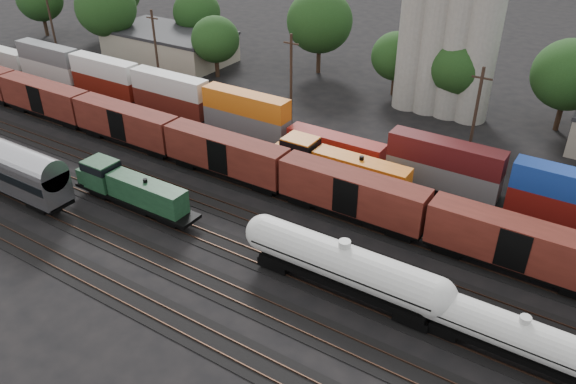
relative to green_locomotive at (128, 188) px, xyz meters
The scene contains 12 objects.
ground 15.38m from the green_locomotive, 19.20° to the left, with size 600.00×600.00×0.00m, color black.
tracks 15.37m from the green_locomotive, 19.20° to the left, with size 180.00×33.20×0.20m.
green_locomotive is the anchor object (origin of this frame).
tank_car_a 24.41m from the green_locomotive, ahead, with size 18.63×3.34×4.88m.
tank_car_b 38.22m from the green_locomotive, ahead, with size 15.21×2.72×3.99m.
orange_locomotive 21.61m from the green_locomotive, 43.95° to the left, with size 17.62×2.94×4.41m.
boxcar_string 29.52m from the green_locomotive, 19.81° to the left, with size 184.40×2.90×4.20m.
container_wall 27.02m from the green_locomotive, 47.77° to the left, with size 178.40×2.60×5.80m.
grain_silo 45.52m from the green_locomotive, 66.72° to the left, with size 13.40×5.00×29.00m.
industrial_sheds 45.40m from the green_locomotive, 62.47° to the left, with size 119.38×17.26×5.10m.
tree_band 42.83m from the green_locomotive, 77.08° to the left, with size 162.68×22.27×14.29m.
utility_poles 30.83m from the green_locomotive, 62.00° to the left, with size 122.20×0.36×12.00m.
Camera 1 is at (25.47, -37.37, 30.94)m, focal length 35.00 mm.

